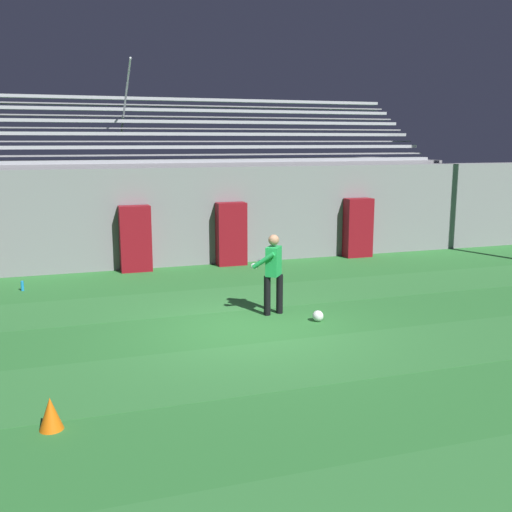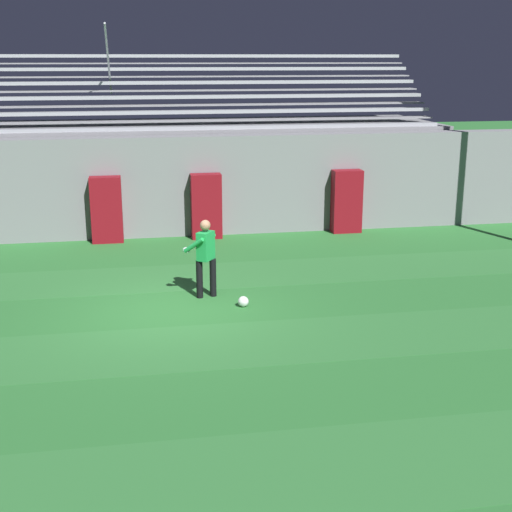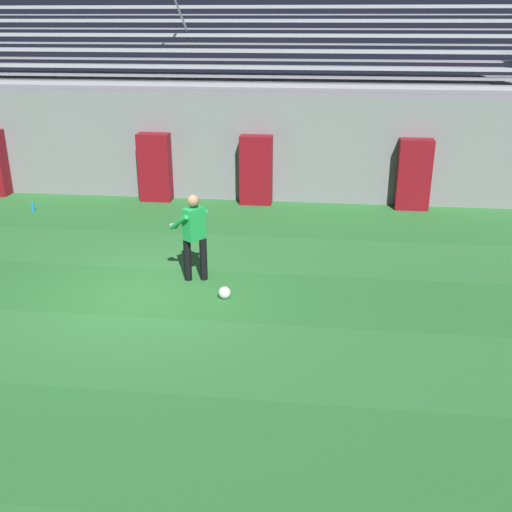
% 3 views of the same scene
% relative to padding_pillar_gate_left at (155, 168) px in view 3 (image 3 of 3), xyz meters
% --- Properties ---
extents(ground_plane, '(80.00, 80.00, 0.00)m').
position_rel_padding_pillar_gate_left_xyz_m(ground_plane, '(1.36, -5.95, -0.90)').
color(ground_plane, '#2D7533').
extents(turf_stripe_mid, '(28.00, 2.08, 0.01)m').
position_rel_padding_pillar_gate_left_xyz_m(turf_stripe_mid, '(1.36, -7.80, -0.90)').
color(turf_stripe_mid, '#337A38').
rests_on(turf_stripe_mid, ground).
extents(turf_stripe_far, '(28.00, 2.08, 0.01)m').
position_rel_padding_pillar_gate_left_xyz_m(turf_stripe_far, '(1.36, -3.64, -0.90)').
color(turf_stripe_far, '#337A38').
rests_on(turf_stripe_far, ground).
extents(back_wall, '(24.00, 0.60, 2.80)m').
position_rel_padding_pillar_gate_left_xyz_m(back_wall, '(1.36, 0.55, 0.50)').
color(back_wall, gray).
rests_on(back_wall, ground).
extents(padding_pillar_gate_left, '(0.84, 0.44, 1.81)m').
position_rel_padding_pillar_gate_left_xyz_m(padding_pillar_gate_left, '(0.00, 0.00, 0.00)').
color(padding_pillar_gate_left, maroon).
rests_on(padding_pillar_gate_left, ground).
extents(padding_pillar_gate_right, '(0.84, 0.44, 1.81)m').
position_rel_padding_pillar_gate_left_xyz_m(padding_pillar_gate_right, '(2.73, 0.00, 0.00)').
color(padding_pillar_gate_right, maroon).
rests_on(padding_pillar_gate_right, ground).
extents(padding_pillar_far_right, '(0.84, 0.44, 1.81)m').
position_rel_padding_pillar_gate_left_xyz_m(padding_pillar_far_right, '(6.79, 0.00, 0.00)').
color(padding_pillar_far_right, maroon).
rests_on(padding_pillar_far_right, ground).
extents(bleacher_stand, '(18.00, 4.75, 5.83)m').
position_rel_padding_pillar_gate_left_xyz_m(bleacher_stand, '(1.36, 3.24, 0.61)').
color(bleacher_stand, gray).
rests_on(bleacher_stand, ground).
extents(goalkeeper, '(0.72, 0.74, 1.67)m').
position_rel_padding_pillar_gate_left_xyz_m(goalkeeper, '(2.16, -5.11, 0.05)').
color(goalkeeper, black).
rests_on(goalkeeper, ground).
extents(soccer_ball, '(0.22, 0.22, 0.22)m').
position_rel_padding_pillar_gate_left_xyz_m(soccer_ball, '(2.85, -5.87, -0.79)').
color(soccer_ball, white).
rests_on(soccer_ball, ground).
extents(water_bottle, '(0.07, 0.07, 0.24)m').
position_rel_padding_pillar_gate_left_xyz_m(water_bottle, '(-2.88, -1.39, -0.78)').
color(water_bottle, '#1E8CD8').
rests_on(water_bottle, ground).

